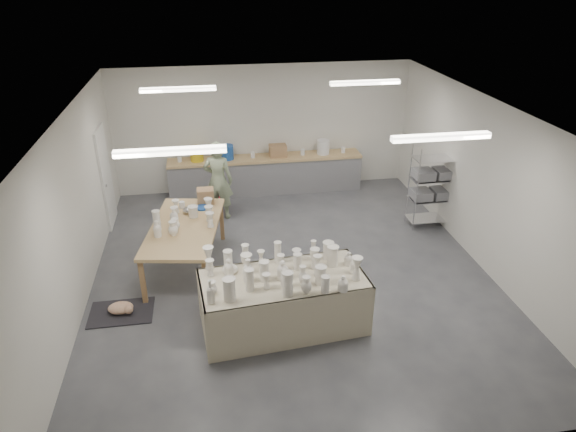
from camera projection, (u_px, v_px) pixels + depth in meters
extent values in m
plane|color=#424449|center=(291.00, 272.00, 9.33)|extent=(8.00, 8.00, 0.00)
cube|color=white|center=(292.00, 110.00, 7.99)|extent=(7.00, 8.00, 0.02)
cube|color=silver|center=(263.00, 129.00, 12.19)|extent=(7.00, 0.02, 3.00)
cube|color=silver|center=(358.00, 361.00, 5.13)|extent=(7.00, 0.02, 3.00)
cube|color=silver|center=(75.00, 212.00, 8.15)|extent=(0.02, 8.00, 3.00)
cube|color=silver|center=(484.00, 184.00, 9.16)|extent=(0.02, 8.00, 3.00)
cube|color=white|center=(106.00, 177.00, 10.65)|extent=(0.05, 0.90, 2.10)
cube|color=white|center=(171.00, 151.00, 6.43)|extent=(1.40, 0.12, 0.08)
cube|color=white|center=(441.00, 137.00, 6.95)|extent=(1.40, 0.12, 0.08)
cube|color=white|center=(178.00, 89.00, 9.52)|extent=(1.40, 0.12, 0.08)
cube|color=white|center=(365.00, 83.00, 10.04)|extent=(1.40, 0.12, 0.08)
cube|color=tan|center=(265.00, 158.00, 12.19)|extent=(4.60, 0.60, 0.06)
cube|color=slate|center=(266.00, 176.00, 12.39)|extent=(4.60, 0.55, 0.84)
cylinder|color=gold|center=(197.00, 154.00, 11.87)|extent=(0.30, 0.30, 0.34)
cylinder|color=#1D4CA0|center=(227.00, 152.00, 11.97)|extent=(0.30, 0.30, 0.34)
cylinder|color=white|center=(323.00, 147.00, 12.30)|extent=(0.30, 0.30, 0.34)
cube|color=olive|center=(278.00, 151.00, 12.15)|extent=(0.40, 0.30, 0.28)
cylinder|color=white|center=(180.00, 159.00, 11.85)|extent=(0.10, 0.10, 0.14)
cylinder|color=white|center=(253.00, 155.00, 12.10)|extent=(0.10, 0.10, 0.14)
cylinder|color=white|center=(303.00, 152.00, 12.27)|extent=(0.10, 0.10, 0.14)
cylinder|color=white|center=(343.00, 150.00, 12.42)|extent=(0.10, 0.10, 0.14)
cylinder|color=silver|center=(417.00, 191.00, 10.37)|extent=(0.02, 0.02, 1.80)
cylinder|color=silver|center=(456.00, 189.00, 10.49)|extent=(0.02, 0.02, 1.80)
cylinder|color=silver|center=(409.00, 183.00, 10.76)|extent=(0.02, 0.02, 1.80)
cylinder|color=silver|center=(447.00, 180.00, 10.88)|extent=(0.02, 0.02, 1.80)
cube|color=silver|center=(428.00, 218.00, 10.96)|extent=(0.88, 0.48, 0.02)
cube|color=silver|center=(430.00, 199.00, 10.76)|extent=(0.88, 0.48, 0.02)
cube|color=silver|center=(433.00, 179.00, 10.56)|extent=(0.88, 0.48, 0.02)
cube|color=silver|center=(436.00, 158.00, 10.36)|extent=(0.88, 0.48, 0.02)
cube|color=slate|center=(421.00, 194.00, 10.67)|extent=(0.38, 0.42, 0.18)
cube|color=slate|center=(441.00, 193.00, 10.74)|extent=(0.38, 0.42, 0.18)
cube|color=slate|center=(424.00, 174.00, 10.47)|extent=(0.38, 0.42, 0.18)
cube|color=slate|center=(444.00, 173.00, 10.54)|extent=(0.38, 0.42, 0.18)
cube|color=olive|center=(283.00, 305.00, 7.81)|extent=(2.27, 1.19, 0.77)
cube|color=#C5B598|center=(283.00, 279.00, 7.60)|extent=(2.56, 1.38, 0.03)
cube|color=#C5B598|center=(289.00, 325.00, 7.29)|extent=(2.46, 0.25, 0.87)
cube|color=#C5B598|center=(278.00, 282.00, 8.29)|extent=(2.46, 0.25, 0.87)
cube|color=tan|center=(184.00, 227.00, 9.10)|extent=(1.53, 2.48, 0.06)
cube|color=olive|center=(153.00, 285.00, 8.26)|extent=(0.08, 0.08, 0.81)
cube|color=olive|center=(217.00, 279.00, 8.41)|extent=(0.08, 0.08, 0.81)
cube|color=olive|center=(161.00, 223.00, 10.18)|extent=(0.08, 0.08, 0.81)
cube|color=olive|center=(213.00, 220.00, 10.33)|extent=(0.08, 0.08, 0.81)
ellipsoid|color=silver|center=(190.00, 210.00, 9.55)|extent=(0.26, 0.26, 0.12)
cylinder|color=#1D4CA0|center=(202.00, 208.00, 9.72)|extent=(0.26, 0.26, 0.03)
cylinder|color=white|center=(182.00, 205.00, 9.73)|extent=(0.11, 0.11, 0.12)
cube|color=olive|center=(206.00, 196.00, 9.90)|extent=(0.32, 0.26, 0.28)
cube|color=black|center=(121.00, 312.00, 8.25)|extent=(1.00, 0.70, 0.02)
ellipsoid|color=white|center=(121.00, 308.00, 8.21)|extent=(0.40, 0.28, 0.17)
sphere|color=white|center=(129.00, 309.00, 8.14)|extent=(0.14, 0.14, 0.14)
imported|color=gray|center=(218.00, 180.00, 10.96)|extent=(0.73, 0.58, 1.74)
cylinder|color=red|center=(219.00, 198.00, 11.44)|extent=(0.39, 0.39, 0.04)
cylinder|color=silver|center=(227.00, 204.00, 11.55)|extent=(0.02, 0.02, 0.32)
cylinder|color=silver|center=(216.00, 203.00, 11.62)|extent=(0.02, 0.02, 0.32)
cylinder|color=silver|center=(217.00, 208.00, 11.39)|extent=(0.02, 0.02, 0.32)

